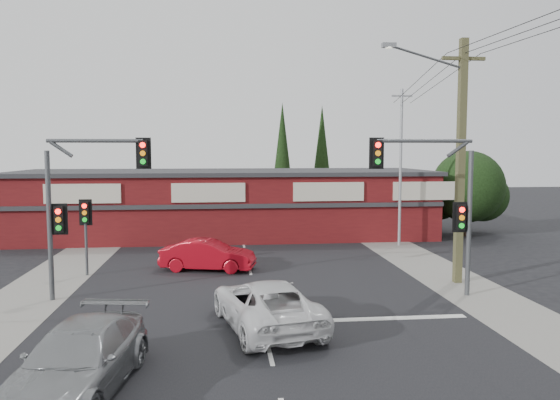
{
  "coord_description": "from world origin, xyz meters",
  "views": [
    {
      "loc": [
        -1.26,
        -18.46,
        5.49
      ],
      "look_at": [
        1.05,
        3.0,
        3.54
      ],
      "focal_mm": 35.0,
      "sensor_mm": 36.0,
      "label": 1
    }
  ],
  "objects": [
    {
      "name": "ground",
      "position": [
        0.0,
        0.0,
        0.0
      ],
      "size": [
        120.0,
        120.0,
        0.0
      ],
      "primitive_type": "plane",
      "color": "black",
      "rests_on": "ground"
    },
    {
      "name": "road_strip",
      "position": [
        0.0,
        5.0,
        0.01
      ],
      "size": [
        14.0,
        70.0,
        0.01
      ],
      "primitive_type": "cube",
      "color": "black",
      "rests_on": "ground"
    },
    {
      "name": "verge_left",
      "position": [
        -8.5,
        5.0,
        0.01
      ],
      "size": [
        3.0,
        70.0,
        0.02
      ],
      "primitive_type": "cube",
      "color": "gray",
      "rests_on": "ground"
    },
    {
      "name": "verge_right",
      "position": [
        8.5,
        5.0,
        0.01
      ],
      "size": [
        3.0,
        70.0,
        0.02
      ],
      "primitive_type": "cube",
      "color": "gray",
      "rests_on": "ground"
    },
    {
      "name": "stop_line",
      "position": [
        3.5,
        -1.5,
        0.01
      ],
      "size": [
        6.5,
        0.35,
        0.01
      ],
      "primitive_type": "cube",
      "color": "silver",
      "rests_on": "ground"
    },
    {
      "name": "white_suv",
      "position": [
        0.09,
        -1.97,
        0.75
      ],
      "size": [
        3.58,
        5.81,
        1.5
      ],
      "primitive_type": "imported",
      "rotation": [
        0.0,
        0.0,
        3.36
      ],
      "color": "silver",
      "rests_on": "ground"
    },
    {
      "name": "silver_suv",
      "position": [
        -4.52,
        -6.06,
        0.76
      ],
      "size": [
        2.9,
        5.49,
        1.52
      ],
      "primitive_type": "imported",
      "rotation": [
        0.0,
        0.0,
        -0.15
      ],
      "color": "gray",
      "rests_on": "ground"
    },
    {
      "name": "red_sedan",
      "position": [
        -1.91,
        6.5,
        0.71
      ],
      "size": [
        4.53,
        2.45,
        1.42
      ],
      "primitive_type": "imported",
      "rotation": [
        0.0,
        0.0,
        1.34
      ],
      "color": "#A90A17",
      "rests_on": "ground"
    },
    {
      "name": "lane_dashes",
      "position": [
        0.0,
        4.35,
        0.01
      ],
      "size": [
        0.12,
        46.29,
        0.01
      ],
      "color": "silver",
      "rests_on": "ground"
    },
    {
      "name": "shop_building",
      "position": [
        -0.99,
        16.99,
        2.13
      ],
      "size": [
        27.3,
        8.4,
        4.22
      ],
      "color": "#511012",
      "rests_on": "ground"
    },
    {
      "name": "tree_cluster",
      "position": [
        14.69,
        15.44,
        2.9
      ],
      "size": [
        5.9,
        5.1,
        5.5
      ],
      "color": "#2D2116",
      "rests_on": "ground"
    },
    {
      "name": "conifer_near",
      "position": [
        3.5,
        24.0,
        5.48
      ],
      "size": [
        1.8,
        1.8,
        9.25
      ],
      "color": "#2D2116",
      "rests_on": "ground"
    },
    {
      "name": "conifer_far",
      "position": [
        7.0,
        26.0,
        5.48
      ],
      "size": [
        1.8,
        1.8,
        9.25
      ],
      "color": "#2D2116",
      "rests_on": "ground"
    },
    {
      "name": "traffic_mast_left",
      "position": [
        -6.43,
        2.0,
        3.93
      ],
      "size": [
        3.77,
        0.27,
        5.97
      ],
      "color": "#47494C",
      "rests_on": "ground"
    },
    {
      "name": "traffic_mast_right",
      "position": [
        6.86,
        1.0,
        3.95
      ],
      "size": [
        3.96,
        0.27,
        5.97
      ],
      "color": "#47494C",
      "rests_on": "ground"
    },
    {
      "name": "pedestal_signal",
      "position": [
        -7.2,
        6.01,
        2.41
      ],
      "size": [
        0.55,
        0.27,
        3.38
      ],
      "color": "#47494C",
      "rests_on": "ground"
    },
    {
      "name": "utility_pole",
      "position": [
        8.36,
        2.99,
        5.4
      ],
      "size": [
        4.38,
        0.59,
        10.0
      ],
      "color": "brown",
      "rests_on": "ground"
    },
    {
      "name": "steel_pole",
      "position": [
        9.0,
        12.0,
        4.7
      ],
      "size": [
        1.2,
        0.16,
        9.0
      ],
      "color": "gray",
      "rests_on": "ground"
    },
    {
      "name": "power_lines",
      "position": [
        8.47,
        -2.47,
        9.04
      ],
      "size": [
        2.01,
        29.0,
        1.22
      ],
      "color": "black",
      "rests_on": "ground"
    }
  ]
}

